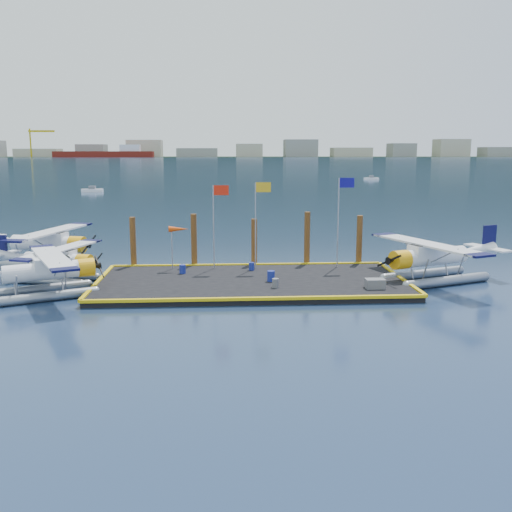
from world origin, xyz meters
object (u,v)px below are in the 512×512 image
(seaplane_d, at_px, (431,260))
(drum_0, at_px, (183,269))
(piling_2, at_px, (254,244))
(piling_1, at_px, (194,242))
(flagpole_blue, at_px, (341,209))
(seaplane_b, at_px, (56,263))
(drum_3, at_px, (275,283))
(flagpole_yellow, at_px, (258,212))
(piling_0, at_px, (133,244))
(seaplane_c, at_px, (46,246))
(flagpole_red, at_px, (216,214))
(piling_3, at_px, (307,240))
(crate, at_px, (375,284))
(seaplane_a, at_px, (46,274))
(drum_5, at_px, (252,266))
(piling_4, at_px, (359,242))
(windsock, at_px, (178,230))
(drum_1, at_px, (271,276))

(seaplane_d, distance_m, drum_0, 16.97)
(drum_0, relative_size, piling_2, 0.16)
(piling_1, bearing_deg, flagpole_blue, -8.51)
(seaplane_b, height_order, piling_1, piling_1)
(drum_3, relative_size, piling_1, 0.14)
(flagpole_yellow, relative_size, piling_0, 1.55)
(seaplane_c, height_order, flagpole_red, flagpole_red)
(flagpole_red, height_order, piling_3, flagpole_red)
(crate, bearing_deg, flagpole_yellow, 135.53)
(crate, distance_m, piling_0, 18.10)
(seaplane_a, height_order, drum_5, seaplane_a)
(drum_5, xyz_separation_m, flagpole_blue, (6.52, 0.75, 4.01))
(piling_4, bearing_deg, crate, -96.69)
(seaplane_c, bearing_deg, drum_5, 89.40)
(piling_3, bearing_deg, windsock, -170.47)
(seaplane_b, relative_size, drum_0, 13.92)
(drum_0, height_order, flagpole_red, flagpole_red)
(flagpole_red, bearing_deg, drum_5, -16.92)
(crate, distance_m, piling_4, 8.46)
(drum_5, bearing_deg, windsock, 171.78)
(seaplane_b, distance_m, piling_0, 5.88)
(drum_0, distance_m, windsock, 3.00)
(drum_0, relative_size, drum_5, 1.11)
(piling_0, bearing_deg, seaplane_d, -14.39)
(piling_3, bearing_deg, drum_1, -118.51)
(drum_1, bearing_deg, piling_0, 148.48)
(seaplane_a, xyz_separation_m, piling_2, (13.08, 7.68, 0.45))
(drum_5, relative_size, flagpole_yellow, 0.09)
(flagpole_yellow, xyz_separation_m, flagpole_blue, (5.99, -0.00, 0.17))
(piling_4, bearing_deg, piling_2, 180.00)
(piling_0, bearing_deg, seaplane_a, -117.99)
(seaplane_d, distance_m, piling_3, 9.31)
(flagpole_red, height_order, windsock, flagpole_red)
(crate, xyz_separation_m, piling_1, (-11.53, 8.30, 1.41))
(seaplane_a, bearing_deg, crate, 63.44)
(drum_5, bearing_deg, flagpole_yellow, 55.00)
(seaplane_d, relative_size, windsock, 3.24)
(seaplane_b, bearing_deg, seaplane_a, 26.51)
(drum_5, bearing_deg, piling_0, 164.84)
(drum_3, height_order, flagpole_yellow, flagpole_yellow)
(seaplane_a, xyz_separation_m, piling_1, (8.58, 7.68, 0.65))
(drum_3, height_order, piling_4, piling_4)
(drum_3, distance_m, drum_5, 5.53)
(piling_1, bearing_deg, seaplane_a, -138.17)
(piling_0, bearing_deg, drum_0, -39.79)
(windsock, distance_m, piling_4, 13.68)
(drum_3, relative_size, windsock, 0.18)
(seaplane_c, xyz_separation_m, windsock, (10.39, -3.57, 1.62))
(drum_1, distance_m, piling_0, 11.51)
(seaplane_b, distance_m, piling_3, 18.02)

